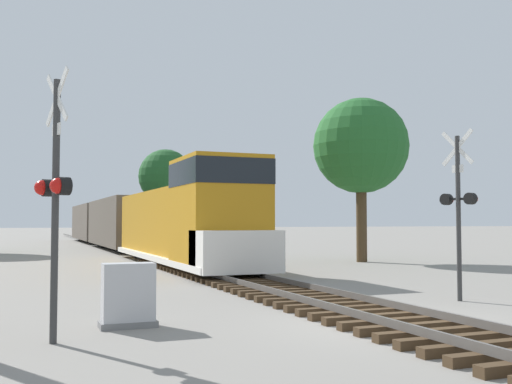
# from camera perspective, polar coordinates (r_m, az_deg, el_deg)

# --- Properties ---
(ground_plane) EXTENTS (400.00, 400.00, 0.00)m
(ground_plane) POSITION_cam_1_polar(r_m,az_deg,el_deg) (12.36, 12.59, -12.18)
(ground_plane) COLOR gray
(rail_track_bed) EXTENTS (2.60, 160.00, 0.31)m
(rail_track_bed) POSITION_cam_1_polar(r_m,az_deg,el_deg) (12.34, 12.58, -11.56)
(rail_track_bed) COLOR #42301E
(rail_track_bed) RESTS_ON ground
(freight_train) EXTENTS (2.90, 50.16, 4.36)m
(freight_train) POSITION_cam_1_polar(r_m,az_deg,el_deg) (43.11, -12.57, -2.91)
(freight_train) COLOR #B77A14
(freight_train) RESTS_ON ground
(crossing_signal_near) EXTENTS (0.57, 1.01, 4.59)m
(crossing_signal_near) POSITION_cam_1_polar(r_m,az_deg,el_deg) (10.57, -18.68, 0.05)
(crossing_signal_near) COLOR #333333
(crossing_signal_near) RESTS_ON ground
(crossing_signal_far) EXTENTS (0.55, 1.01, 4.39)m
(crossing_signal_far) POSITION_cam_1_polar(r_m,az_deg,el_deg) (16.21, 18.76, -1.08)
(crossing_signal_far) COLOR #333333
(crossing_signal_far) RESTS_ON ground
(relay_cabinet) EXTENTS (1.08, 0.53, 1.22)m
(relay_cabinet) POSITION_cam_1_polar(r_m,az_deg,el_deg) (11.89, -12.07, -9.63)
(relay_cabinet) COLOR slate
(relay_cabinet) RESTS_ON ground
(tree_far_right) EXTENTS (4.83, 4.83, 8.27)m
(tree_far_right) POSITION_cam_1_polar(r_m,az_deg,el_deg) (30.83, 9.96, 4.29)
(tree_far_right) COLOR #473521
(tree_far_right) RESTS_ON ground
(tree_deep_background) EXTENTS (5.54, 5.54, 9.45)m
(tree_deep_background) POSITION_cam_1_polar(r_m,az_deg,el_deg) (62.06, -8.61, 1.47)
(tree_deep_background) COLOR brown
(tree_deep_background) RESTS_ON ground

